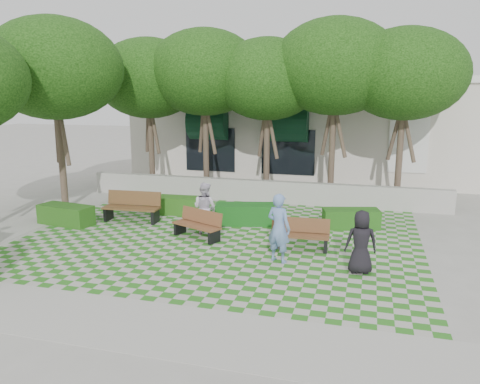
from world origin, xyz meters
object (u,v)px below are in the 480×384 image
(person_blue, at_px, (279,228))
(hedge_west, at_px, (66,215))
(hedge_midright, at_px, (245,214))
(person_dark, at_px, (361,242))
(person_white, at_px, (205,208))
(bench_east, at_px, (300,235))
(bench_west, at_px, (132,207))
(hedge_east, at_px, (351,219))
(hedge_midleft, at_px, (180,205))
(bench_mid, at_px, (198,225))

(person_blue, bearing_deg, hedge_west, 10.38)
(hedge_midright, height_order, person_blue, person_blue)
(person_dark, height_order, person_white, person_white)
(bench_east, height_order, person_dark, person_dark)
(bench_west, distance_m, hedge_east, 7.55)
(person_blue, relative_size, person_white, 1.12)
(person_white, bearing_deg, hedge_east, -141.14)
(bench_east, distance_m, person_dark, 2.28)
(hedge_midleft, bearing_deg, hedge_midright, -14.12)
(bench_west, bearing_deg, hedge_west, -156.85)
(person_white, bearing_deg, hedge_midright, -108.32)
(person_dark, bearing_deg, hedge_east, -94.72)
(bench_west, distance_m, hedge_midleft, 1.86)
(bench_mid, xyz_separation_m, person_dark, (4.93, -1.61, 0.38))
(bench_west, xyz_separation_m, hedge_midleft, (1.24, 1.37, -0.18))
(hedge_midright, height_order, hedge_west, hedge_midright)
(hedge_midleft, relative_size, person_white, 1.11)
(bench_mid, distance_m, hedge_midleft, 3.08)
(hedge_midleft, bearing_deg, person_white, -50.24)
(bench_mid, bearing_deg, hedge_west, -158.76)
(hedge_east, xyz_separation_m, hedge_midright, (-3.55, -0.49, 0.03))
(hedge_east, bearing_deg, hedge_west, -166.97)
(hedge_east, relative_size, hedge_midleft, 0.99)
(person_blue, bearing_deg, hedge_east, -92.52)
(person_blue, bearing_deg, bench_east, -86.21)
(bench_east, distance_m, bench_west, 6.27)
(hedge_midleft, height_order, hedge_west, hedge_west)
(hedge_midright, bearing_deg, hedge_west, -163.98)
(bench_mid, xyz_separation_m, hedge_east, (4.54, 2.41, -0.10))
(hedge_midleft, height_order, person_white, person_white)
(bench_mid, relative_size, hedge_midleft, 0.95)
(bench_mid, distance_m, hedge_east, 5.14)
(hedge_midright, bearing_deg, bench_west, -169.81)
(bench_mid, height_order, hedge_midright, bench_mid)
(hedge_east, xyz_separation_m, hedge_west, (-9.44, -2.19, 0.02))
(hedge_east, distance_m, hedge_west, 9.69)
(hedge_midright, bearing_deg, bench_east, -43.43)
(bench_mid, xyz_separation_m, hedge_midleft, (-1.67, 2.59, -0.10))
(bench_west, relative_size, person_white, 1.21)
(bench_east, height_order, bench_west, bench_west)
(hedge_west, relative_size, person_dark, 1.20)
(bench_east, height_order, hedge_midright, bench_east)
(hedge_midleft, bearing_deg, hedge_west, -143.90)
(bench_east, distance_m, person_blue, 1.36)
(bench_west, height_order, hedge_west, bench_west)
(person_white, bearing_deg, bench_mid, 102.36)
(hedge_west, bearing_deg, bench_east, -2.83)
(hedge_midright, distance_m, person_white, 1.75)
(hedge_midleft, height_order, person_blue, person_blue)
(bench_east, bearing_deg, person_blue, -111.41)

